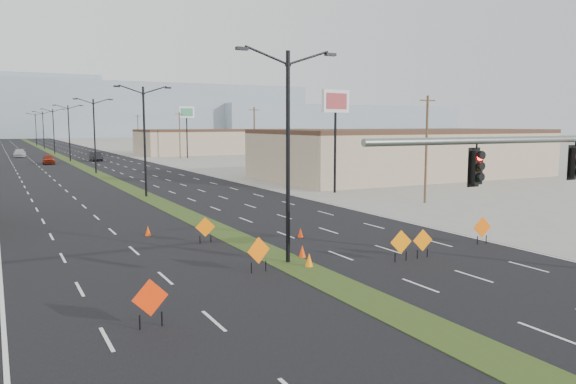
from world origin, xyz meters
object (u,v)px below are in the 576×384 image
construction_sign_1 (259,252)px  streetlight_1 (145,138)px  cone_2 (302,251)px  car_far (20,153)px  car_left (49,159)px  pole_sign_east_far (187,116)px  construction_sign_3 (423,241)px  streetlight_5 (43,129)px  construction_sign_0 (150,299)px  cone_0 (309,260)px  cone_3 (148,231)px  cone_1 (300,233)px  streetlight_3 (69,131)px  streetlight_6 (36,128)px  pole_sign_east_near (336,109)px  construction_sign_4 (401,243)px  streetlight_4 (54,130)px  streetlight_2 (94,133)px  streetlight_0 (288,150)px  construction_sign_2 (205,228)px  car_mid (96,156)px  construction_sign_5 (482,228)px

construction_sign_1 → streetlight_1: bearing=74.6°
cone_2 → car_far: bearing=94.8°
car_left → car_far: (-3.38, 24.63, -0.01)m
pole_sign_east_far → construction_sign_3: bearing=-110.4°
streetlight_5 → car_far: size_ratio=1.83×
construction_sign_0 → streetlight_1: bearing=68.7°
cone_0 → cone_3: cone_0 is taller
cone_1 → construction_sign_3: bearing=-68.5°
streetlight_3 → streetlight_6: same height
cone_2 → pole_sign_east_near: 28.27m
pole_sign_east_near → streetlight_1: bearing=152.9°
streetlight_3 → car_left: bearing=-125.8°
construction_sign_0 → construction_sign_4: size_ratio=1.07×
streetlight_1 → construction_sign_0: 34.87m
cone_0 → cone_3: (-4.82, 10.91, -0.03)m
streetlight_4 → streetlight_1: bearing=-90.0°
streetlight_3 → car_far: size_ratio=1.83×
streetlight_3 → pole_sign_east_near: bearing=-74.5°
streetlight_1 → cone_3: bearing=-103.4°
streetlight_3 → streetlight_6: bearing=90.0°
car_left → streetlight_2: bearing=-76.3°
streetlight_0 → streetlight_3: same height
streetlight_4 → construction_sign_2: 105.98m
streetlight_0 → car_left: bearing=93.0°
pole_sign_east_near → streetlight_5: bearing=88.7°
streetlight_6 → car_mid: streetlight_6 is taller
car_left → cone_2: car_left is taller
construction_sign_1 → streetlight_5: bearing=77.7°
streetlight_5 → construction_sign_4: streetlight_5 is taller
pole_sign_east_near → cone_0: bearing=-134.4°
streetlight_1 → construction_sign_5: (11.50, -29.30, -4.51)m
construction_sign_1 → construction_sign_4: bearing=-22.7°
streetlight_0 → construction_sign_2: size_ratio=6.81×
car_left → pole_sign_east_near: 60.08m
streetlight_5 → construction_sign_1: 141.05m
construction_sign_4 → cone_2: 4.86m
car_left → cone_0: size_ratio=7.00×
construction_sign_5 → pole_sign_east_far: bearing=90.1°
streetlight_1 → cone_2: size_ratio=15.77×
car_mid → cone_2: (-3.13, -82.19, -0.51)m
streetlight_5 → cone_0: bearing=-89.8°
streetlight_3 → construction_sign_2: size_ratio=6.81×
streetlight_0 → construction_sign_5: streetlight_0 is taller
construction_sign_4 → cone_2: (-3.82, 2.94, -0.59)m
car_far → construction_sign_0: size_ratio=3.29×
car_far → construction_sign_0: (-0.59, -108.64, 0.18)m
construction_sign_0 → construction_sign_4: bearing=6.3°
streetlight_2 → streetlight_6: 112.00m
construction_sign_5 → construction_sign_0: bearing=-160.5°
streetlight_5 → car_mid: 57.56m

